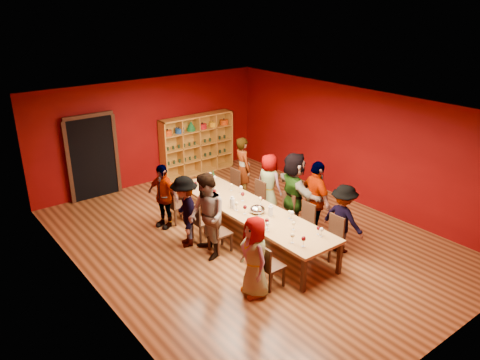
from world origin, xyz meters
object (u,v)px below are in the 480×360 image
shelving_unit (197,142)px  person_left_3 (185,212)px  chair_person_left_0 (268,264)px  spittoon_bowl (257,209)px  person_right_0 (343,219)px  person_right_4 (243,169)px  person_left_0 (255,257)px  person_right_3 (269,183)px  person_right_2 (294,191)px  tasting_table (250,211)px  chair_person_left_3 (199,220)px  chair_person_right_2 (285,211)px  person_left_2 (207,216)px  chair_person_left_4 (175,204)px  chair_person_right_0 (333,234)px  chair_person_right_4 (232,184)px  chair_person_right_3 (257,197)px  person_left_4 (163,196)px  person_right_1 (316,200)px  chair_person_left_2 (217,231)px  wine_bottle (213,178)px  chair_person_right_1 (305,220)px

shelving_unit → person_left_3: size_ratio=1.50×
chair_person_left_0 → spittoon_bowl: bearing=57.2°
person_right_0 → person_right_4: (0.07, 3.48, 0.09)m
person_left_0 → person_right_3: 3.57m
person_right_2 → spittoon_bowl: size_ratio=5.61×
tasting_table → chair_person_left_3: size_ratio=5.06×
person_right_0 → chair_person_right_2: size_ratio=1.71×
person_left_0 → person_left_2: bearing=-169.2°
chair_person_left_4 → person_right_2: person_right_2 is taller
chair_person_right_0 → person_right_0: bearing=0.0°
person_right_0 → chair_person_right_4: 3.51m
person_left_3 → person_right_2: 2.57m
chair_person_right_3 → person_right_3: size_ratio=0.59×
chair_person_left_0 → chair_person_right_4: 3.98m
person_left_4 → person_right_1: 3.51m
person_right_3 → person_left_4: bearing=62.5°
chair_person_left_2 → wine_bottle: bearing=57.2°
chair_person_left_3 → person_right_4: (2.18, 1.23, 0.36)m
spittoon_bowl → person_left_2: bearing=168.2°
chair_person_left_2 → person_right_1: size_ratio=0.50×
chair_person_left_2 → person_right_0: 2.65m
person_left_2 → person_right_2: (2.33, -0.14, 0.01)m
chair_person_left_3 → chair_person_right_4: 2.19m
chair_person_right_2 → person_left_2: bearing=176.1°
tasting_table → chair_person_right_1: bearing=-41.0°
chair_person_left_2 → chair_person_right_3: (1.82, 0.88, 0.00)m
chair_person_right_0 → person_right_2: person_right_2 is taller
wine_bottle → chair_person_left_4: bearing=-177.5°
chair_person_left_3 → person_right_2: size_ratio=0.48×
chair_person_right_1 → chair_person_left_2: bearing=157.0°
person_right_4 → person_right_2: bearing=-171.7°
person_left_3 → chair_person_right_2: 2.35m
chair_person_right_3 → spittoon_bowl: bearing=-129.4°
person_left_4 → wine_bottle: size_ratio=4.98×
person_left_3 → chair_person_right_4: 2.52m
chair_person_right_0 → wine_bottle: wine_bottle is taller
shelving_unit → chair_person_left_2: 4.94m
wine_bottle → person_right_4: bearing=5.6°
shelving_unit → chair_person_left_3: (-2.31, -3.66, -0.49)m
person_right_1 → chair_person_left_0: bearing=126.0°
person_right_4 → wine_bottle: person_right_4 is taller
chair_person_right_2 → chair_person_left_0: bearing=-140.6°
person_right_0 → wine_bottle: 3.52m
person_left_0 → person_left_4: size_ratio=0.99×
tasting_table → chair_person_left_2: bearing=-178.8°
person_right_0 → person_right_3: (0.09, 2.47, -0.00)m
person_right_0 → tasting_table: bearing=32.9°
tasting_table → person_left_3: 1.43m
chair_person_left_3 → spittoon_bowl: size_ratio=2.70×
tasting_table → person_left_2: (-1.16, -0.02, 0.21)m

